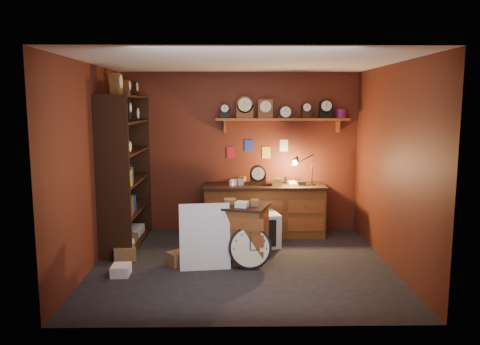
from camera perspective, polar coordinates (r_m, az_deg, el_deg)
name	(u,v)px	position (r m, az deg, el deg)	size (l,w,h in m)	color
floor	(242,264)	(6.51, 0.22, -11.15)	(4.00, 4.00, 0.00)	black
room_shell	(245,138)	(6.26, 0.62, 4.21)	(4.02, 3.62, 2.71)	#5A2515
shelving_unit	(124,165)	(7.36, -14.00, 0.94)	(0.47, 1.60, 2.58)	black
workbench	(264,207)	(7.81, 2.97, -4.22)	(2.02, 0.66, 1.36)	brown
low_cabinet	(241,231)	(6.53, 0.18, -7.13)	(0.84, 0.76, 0.88)	brown
big_round_clock	(250,248)	(6.29, 1.24, -9.15)	(0.57, 0.18, 0.57)	black
white_panel	(205,268)	(6.40, -4.26, -11.53)	(0.67, 0.03, 0.89)	silver
mini_fridge	(262,229)	(7.26, 2.65, -6.94)	(0.59, 0.60, 0.51)	silver
floor_box_a	(124,253)	(6.86, -13.92, -9.54)	(0.30, 0.25, 0.18)	brown
floor_box_b	(121,270)	(6.29, -14.32, -11.47)	(0.23, 0.27, 0.14)	white
floor_box_c	(178,259)	(6.50, -7.58, -10.36)	(0.25, 0.21, 0.19)	brown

